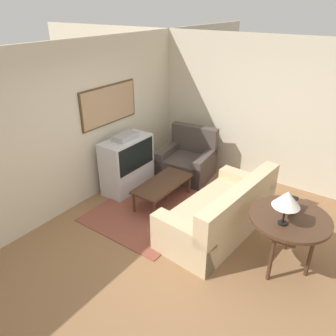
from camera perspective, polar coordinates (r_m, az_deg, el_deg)
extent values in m
plane|color=#8E6642|center=(4.94, 2.71, -13.12)|extent=(12.00, 12.00, 0.00)
cube|color=beige|center=(5.54, -15.94, 6.66)|extent=(12.00, 0.06, 2.70)
cube|color=#4C381E|center=(5.91, -10.23, 10.82)|extent=(1.30, 0.03, 0.68)
cube|color=tan|center=(5.90, -10.11, 10.79)|extent=(1.25, 0.01, 0.63)
cube|color=beige|center=(6.43, 16.00, 9.45)|extent=(0.06, 12.00, 2.70)
cube|color=brown|center=(5.77, -1.94, -6.38)|extent=(2.29, 1.63, 0.01)
cube|color=silver|center=(6.20, -6.98, -1.65)|extent=(0.99, 0.48, 0.45)
cube|color=silver|center=(5.98, -7.24, 2.59)|extent=(0.99, 0.48, 0.55)
cube|color=black|center=(5.83, -5.46, 2.02)|extent=(0.89, 0.01, 0.49)
cube|color=#9E9EA3|center=(5.85, -7.42, 5.45)|extent=(0.44, 0.26, 0.09)
cube|color=#CCB289|center=(5.14, 8.52, -8.53)|extent=(2.06, 1.10, 0.44)
cube|color=#CCB289|center=(4.75, 12.56, -5.63)|extent=(2.00, 0.39, 0.47)
cube|color=#CCB289|center=(5.75, 13.27, -3.85)|extent=(0.32, 0.96, 0.60)
cube|color=#CCB289|center=(4.51, 2.45, -12.75)|extent=(0.32, 0.96, 0.60)
cube|color=gray|center=(5.18, 13.61, -3.63)|extent=(0.37, 0.15, 0.34)
cube|color=gray|center=(4.51, 8.23, -8.16)|extent=(0.37, 0.15, 0.34)
cube|color=#473D38|center=(6.59, 3.23, 0.24)|extent=(1.00, 1.06, 0.43)
cube|color=#473D38|center=(6.69, 4.66, 5.14)|extent=(0.29, 0.98, 0.53)
cube|color=#473D38|center=(6.72, 0.16, 1.51)|extent=(0.90, 0.26, 0.57)
cube|color=#473D38|center=(6.42, 6.48, 0.02)|extent=(0.90, 0.26, 0.57)
cube|color=#472D1E|center=(5.64, -0.92, -2.70)|extent=(1.15, 0.53, 0.04)
cylinder|color=#472D1E|center=(5.29, -2.40, -7.58)|extent=(0.04, 0.04, 0.36)
cylinder|color=#472D1E|center=(6.02, 3.71, -2.93)|extent=(0.04, 0.04, 0.36)
cylinder|color=#472D1E|center=(5.52, -5.97, -6.07)|extent=(0.04, 0.04, 0.36)
cylinder|color=#472D1E|center=(6.22, 0.35, -1.79)|extent=(0.04, 0.04, 0.36)
cylinder|color=#472D1E|center=(4.41, 20.46, -8.17)|extent=(1.01, 1.01, 0.04)
cube|color=#472D1E|center=(4.44, 20.33, -8.82)|extent=(0.86, 0.40, 0.08)
cylinder|color=#472D1E|center=(4.38, 17.59, -14.49)|extent=(0.05, 0.05, 0.74)
cylinder|color=#472D1E|center=(4.93, 20.36, -9.73)|extent=(0.05, 0.05, 0.74)
cylinder|color=#472D1E|center=(4.60, 23.62, -13.37)|extent=(0.05, 0.05, 0.74)
cylinder|color=black|center=(4.23, 19.30, -9.03)|extent=(0.11, 0.11, 0.02)
cylinder|color=black|center=(4.11, 19.74, -6.68)|extent=(0.02, 0.02, 0.39)
cone|color=white|center=(4.04, 20.03, -5.07)|extent=(0.33, 0.33, 0.20)
cube|color=black|center=(4.47, 20.78, -6.05)|extent=(0.17, 0.09, 0.18)
cylinder|color=white|center=(4.44, 21.44, -5.88)|extent=(0.09, 0.01, 0.09)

